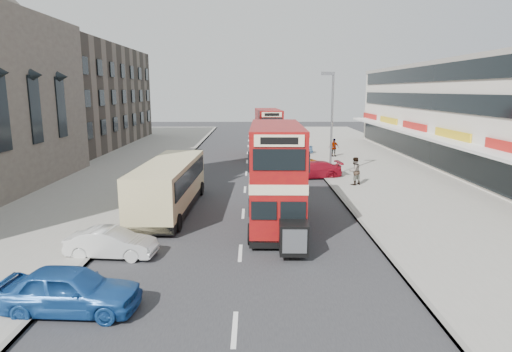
% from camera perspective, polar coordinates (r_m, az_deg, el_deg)
% --- Properties ---
extents(ground, '(160.00, 160.00, 0.00)m').
position_cam_1_polar(ground, '(16.94, -2.25, -12.46)').
color(ground, '#28282B').
rests_on(ground, ground).
extents(road_surface, '(12.00, 90.00, 0.01)m').
position_cam_1_polar(road_surface, '(36.16, -1.29, 0.35)').
color(road_surface, '#28282B').
rests_on(road_surface, ground).
extents(pavement_right, '(12.00, 90.00, 0.15)m').
position_cam_1_polar(pavement_right, '(37.92, 17.16, 0.46)').
color(pavement_right, gray).
rests_on(pavement_right, ground).
extents(pavement_left, '(12.00, 90.00, 0.15)m').
position_cam_1_polar(pavement_left, '(38.25, -19.57, 0.40)').
color(pavement_left, gray).
rests_on(pavement_left, ground).
extents(kerb_left, '(0.20, 90.00, 0.16)m').
position_cam_1_polar(kerb_left, '(36.74, -10.85, 0.43)').
color(kerb_left, gray).
rests_on(kerb_left, ground).
extents(kerb_right, '(0.20, 90.00, 0.16)m').
position_cam_1_polar(kerb_right, '(36.57, 8.31, 0.46)').
color(kerb_right, gray).
rests_on(kerb_right, ground).
extents(brick_terrace, '(14.00, 28.00, 12.00)m').
position_cam_1_polar(brick_terrace, '(58.06, -23.63, 9.46)').
color(brick_terrace, '#66594C').
rests_on(brick_terrace, ground).
extents(commercial_row, '(9.90, 46.20, 9.30)m').
position_cam_1_polar(commercial_row, '(42.29, 27.10, 7.11)').
color(commercial_row, beige).
rests_on(commercial_row, ground).
extents(street_lamp, '(1.00, 0.20, 8.12)m').
position_cam_1_polar(street_lamp, '(34.10, 9.75, 7.64)').
color(street_lamp, slate).
rests_on(street_lamp, ground).
extents(bus_main, '(2.66, 9.04, 4.95)m').
position_cam_1_polar(bus_main, '(21.81, 2.64, 0.10)').
color(bus_main, black).
rests_on(bus_main, ground).
extents(bus_second, '(2.76, 8.53, 4.67)m').
position_cam_1_polar(bus_second, '(45.43, 1.62, 5.69)').
color(bus_second, black).
rests_on(bus_second, ground).
extents(coach, '(2.86, 9.97, 2.62)m').
position_cam_1_polar(coach, '(25.21, -11.22, -1.05)').
color(coach, black).
rests_on(coach, ground).
extents(car_left_near, '(4.40, 2.00, 1.46)m').
position_cam_1_polar(car_left_near, '(15.05, -23.08, -13.50)').
color(car_left_near, '#1B4E99').
rests_on(car_left_near, ground).
extents(car_left_front, '(3.76, 1.63, 1.20)m').
position_cam_1_polar(car_left_front, '(19.12, -18.32, -8.29)').
color(car_left_front, silver).
rests_on(car_left_front, ground).
extents(car_right_a, '(4.73, 2.37, 1.32)m').
position_cam_1_polar(car_right_a, '(34.39, 7.37, 0.80)').
color(car_right_a, '#A21022').
rests_on(car_right_a, ground).
extents(car_right_b, '(4.08, 2.08, 1.10)m').
position_cam_1_polar(car_right_b, '(37.29, 5.58, 1.48)').
color(car_right_b, orange).
rests_on(car_right_b, ground).
extents(car_right_c, '(3.69, 1.58, 1.24)m').
position_cam_1_polar(car_right_c, '(47.11, 5.19, 3.59)').
color(car_right_c, '#5F8FBF').
rests_on(car_right_c, ground).
extents(pedestrian_near, '(0.89, 0.81, 2.01)m').
position_cam_1_polar(pedestrian_near, '(31.73, 12.73, 0.66)').
color(pedestrian_near, gray).
rests_on(pedestrian_near, pavement_right).
extents(pedestrian_far, '(1.14, 0.64, 1.83)m').
position_cam_1_polar(pedestrian_far, '(45.04, 10.11, 3.69)').
color(pedestrian_far, gray).
rests_on(pedestrian_far, pavement_right).
extents(cyclist, '(0.78, 1.85, 2.21)m').
position_cam_1_polar(cyclist, '(37.90, 6.04, 1.94)').
color(cyclist, gray).
rests_on(cyclist, ground).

